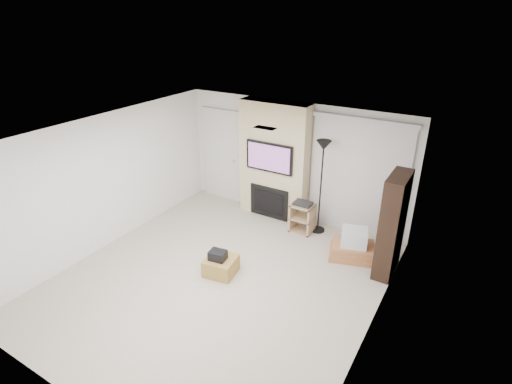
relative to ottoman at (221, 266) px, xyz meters
The scene contains 16 objects.
floor 0.23m from the ottoman, 62.45° to the right, with size 5.00×5.50×0.00m, color #BDAF9F.
ceiling 2.36m from the ottoman, 62.45° to the right, with size 5.00×5.50×0.00m, color white.
wall_back 2.82m from the ottoman, 88.22° to the left, with size 5.00×2.50×0.00m, color white.
wall_front 3.11m from the ottoman, 88.41° to the right, with size 5.00×2.50×0.00m, color white.
wall_left 2.66m from the ottoman, behind, with size 5.50×2.50×0.00m, color white.
wall_right 2.81m from the ottoman, ahead, with size 5.50×2.50×0.00m, color white.
hvac_vent 2.48m from the ottoman, 53.34° to the left, with size 0.35×0.18×0.01m, color silver.
ottoman is the anchor object (origin of this frame).
black_bag 0.24m from the ottoman, 118.47° to the right, with size 0.28×0.22×0.16m, color black.
fireplace_wall 2.63m from the ottoman, 96.45° to the left, with size 1.50×0.47×2.50m.
entry_door 3.21m from the ottoman, 123.89° to the left, with size 1.02×0.11×2.14m.
vertical_blinds 3.15m from the ottoman, 59.81° to the left, with size 1.98×0.10×2.37m.
floor_lamp 2.74m from the ottoman, 68.48° to the left, with size 0.29×0.29×1.93m.
av_stand 2.12m from the ottoman, 73.66° to the left, with size 0.45×0.38×0.66m.
box_stack 2.44m from the ottoman, 42.89° to the left, with size 0.98×0.84×0.56m.
bookshelf 2.97m from the ottoman, 32.49° to the left, with size 0.30×0.80×1.80m.
Camera 1 is at (3.35, -4.42, 4.19)m, focal length 28.00 mm.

